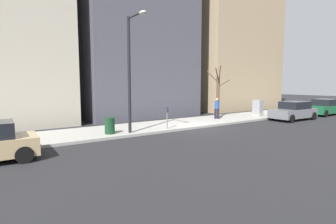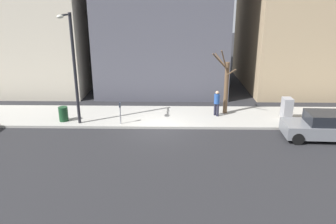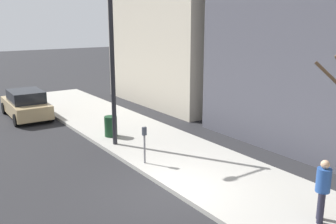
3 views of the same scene
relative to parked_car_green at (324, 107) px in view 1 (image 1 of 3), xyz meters
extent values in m
plane|color=#232326|center=(1.05, 14.92, -0.74)|extent=(120.00, 120.00, 0.00)
cube|color=#9E9B93|center=(3.05, 14.92, -0.66)|extent=(4.00, 36.00, 0.15)
cube|color=#196038|center=(0.00, 0.05, -0.17)|extent=(1.82, 4.21, 0.70)
cube|color=black|center=(0.00, -0.15, 0.48)|extent=(1.61, 2.21, 0.60)
cylinder|color=black|center=(-0.84, 1.61, -0.42)|extent=(0.22, 0.64, 0.64)
cylinder|color=black|center=(0.86, 1.60, -0.42)|extent=(0.22, 0.64, 0.64)
cylinder|color=black|center=(0.84, -1.50, -0.42)|extent=(0.22, 0.64, 0.64)
cube|color=slate|center=(-0.21, 5.81, -0.17)|extent=(1.96, 4.27, 0.70)
cube|color=black|center=(-0.22, 5.61, 0.48)|extent=(1.68, 2.26, 0.60)
cylinder|color=black|center=(-1.00, 7.39, -0.42)|extent=(0.24, 0.65, 0.64)
cylinder|color=black|center=(0.70, 7.33, -0.42)|extent=(0.24, 0.65, 0.64)
cylinder|color=black|center=(-1.12, 4.30, -0.42)|extent=(0.24, 0.65, 0.64)
cylinder|color=black|center=(0.58, 4.23, -0.42)|extent=(0.24, 0.65, 0.64)
cylinder|color=black|center=(-1.00, 25.42, -0.42)|extent=(0.24, 0.65, 0.64)
cylinder|color=black|center=(0.70, 25.37, -0.42)|extent=(0.24, 0.65, 0.64)
cylinder|color=slate|center=(1.50, 17.21, -0.06)|extent=(0.07, 0.07, 1.05)
cube|color=#2D333D|center=(1.50, 17.21, 0.61)|extent=(0.14, 0.10, 0.30)
cube|color=#A8A399|center=(2.35, 6.97, -0.50)|extent=(0.83, 0.60, 0.18)
cube|color=#939399|center=(2.35, 6.97, 0.22)|extent=(0.75, 0.55, 1.25)
cylinder|color=black|center=(1.60, 19.75, 2.66)|extent=(0.18, 0.18, 6.50)
cylinder|color=black|center=(0.80, 19.75, 5.81)|extent=(1.60, 0.10, 0.10)
ellipsoid|color=beige|center=(0.00, 19.75, 5.76)|extent=(0.56, 0.32, 0.20)
cylinder|color=brown|center=(3.65, 10.58, 1.11)|extent=(0.28, 0.28, 3.40)
cylinder|color=brown|center=(3.26, 10.85, 2.91)|extent=(0.84, 0.62, 1.57)
cylinder|color=brown|center=(3.25, 11.10, 2.89)|extent=(0.77, 1.14, 1.23)
cylinder|color=brown|center=(3.18, 10.42, 2.26)|extent=(0.98, 0.47, 0.66)
cylinder|color=brown|center=(3.96, 10.95, 2.83)|extent=(0.63, 0.83, 1.02)
cylinder|color=#14381E|center=(1.95, 20.84, -0.14)|extent=(0.56, 0.56, 0.90)
cylinder|color=#1E1E2D|center=(3.20, 11.30, -0.18)|extent=(0.16, 0.16, 0.82)
cylinder|color=#1E1E2D|center=(3.01, 11.15, -0.18)|extent=(0.16, 0.16, 0.82)
cylinder|color=#23478C|center=(3.11, 11.22, 0.54)|extent=(0.36, 0.36, 0.62)
sphere|color=tan|center=(3.11, 11.22, 0.96)|extent=(0.22, 0.22, 0.22)
cube|color=tan|center=(12.13, 2.17, 11.53)|extent=(11.15, 11.15, 24.53)
camera|label=1|loc=(-11.86, 26.47, 2.20)|focal=28.00mm
camera|label=2|loc=(-17.05, 13.99, 6.58)|focal=35.00mm
camera|label=3|loc=(-5.03, 6.32, 4.44)|focal=40.00mm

